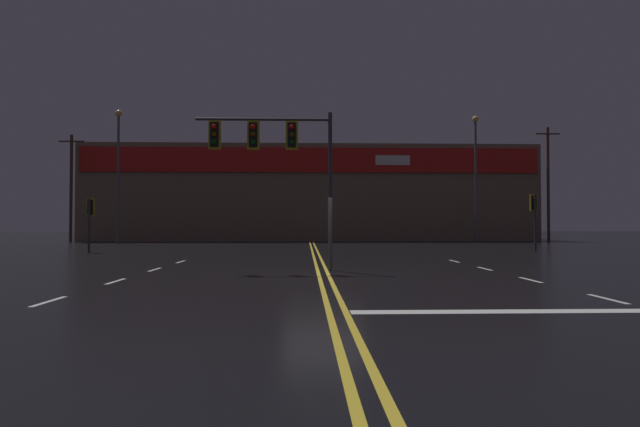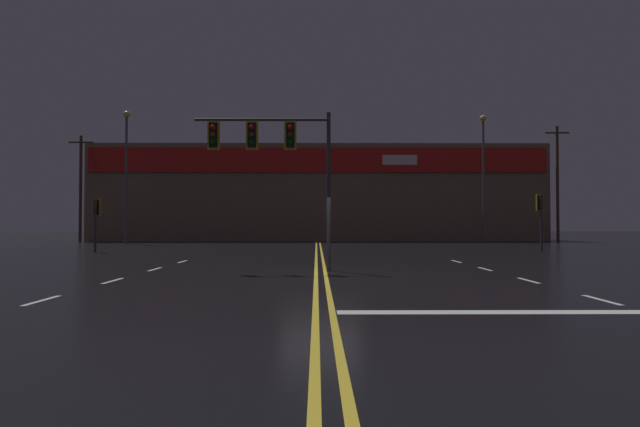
% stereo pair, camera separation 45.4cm
% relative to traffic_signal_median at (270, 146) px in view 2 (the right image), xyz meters
% --- Properties ---
extents(ground_plane, '(200.00, 200.00, 0.00)m').
position_rel_traffic_signal_median_xyz_m(ground_plane, '(1.72, -1.24, -4.25)').
color(ground_plane, black).
extents(road_markings, '(17.28, 60.00, 0.01)m').
position_rel_traffic_signal_median_xyz_m(road_markings, '(3.01, -2.76, -4.25)').
color(road_markings, gold).
rests_on(road_markings, ground).
extents(traffic_signal_median, '(4.67, 0.36, 5.42)m').
position_rel_traffic_signal_median_xyz_m(traffic_signal_median, '(0.00, 0.00, 0.00)').
color(traffic_signal_median, '#38383D').
rests_on(traffic_signal_median, ground).
extents(traffic_signal_corner_northeast, '(0.42, 0.36, 3.36)m').
position_rel_traffic_signal_median_xyz_m(traffic_signal_corner_northeast, '(14.70, 12.04, -1.79)').
color(traffic_signal_corner_northeast, '#38383D').
rests_on(traffic_signal_corner_northeast, ground).
extents(traffic_signal_corner_northwest, '(0.42, 0.36, 3.05)m').
position_rel_traffic_signal_median_xyz_m(traffic_signal_corner_northwest, '(-10.95, 11.37, -2.03)').
color(traffic_signal_corner_northwest, '#38383D').
rests_on(traffic_signal_corner_northwest, ground).
extents(streetlight_median_approach, '(0.56, 0.56, 10.95)m').
position_rel_traffic_signal_median_xyz_m(streetlight_median_approach, '(-14.11, 24.02, 2.60)').
color(streetlight_median_approach, '#59595E').
rests_on(streetlight_median_approach, ground).
extents(streetlight_far_right, '(0.56, 0.56, 11.15)m').
position_rel_traffic_signal_median_xyz_m(streetlight_far_right, '(16.18, 26.30, 2.70)').
color(streetlight_far_right, '#59595E').
rests_on(streetlight_far_right, ground).
extents(building_backdrop, '(43.05, 10.23, 9.12)m').
position_rel_traffic_signal_median_xyz_m(building_backdrop, '(1.72, 33.88, 0.32)').
color(building_backdrop, '#7A6651').
rests_on(building_backdrop, ground).
extents(utility_pole_row, '(45.38, 0.26, 10.51)m').
position_rel_traffic_signal_median_xyz_m(utility_pole_row, '(2.83, 27.97, 0.98)').
color(utility_pole_row, '#4C3828').
rests_on(utility_pole_row, ground).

